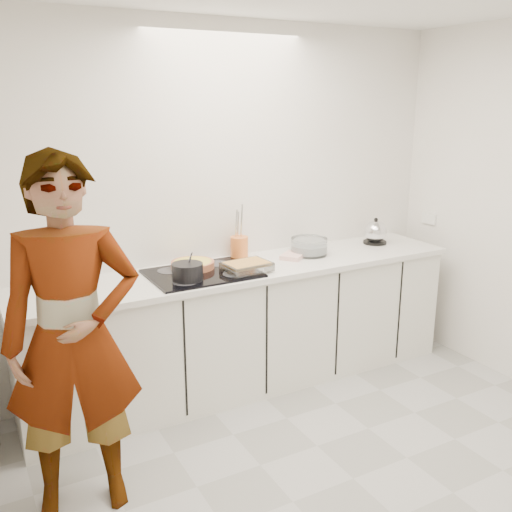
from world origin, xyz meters
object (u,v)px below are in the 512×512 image
mixing_bowl (309,247)px  utensil_crock (239,248)px  cook (73,339)px  baking_dish (247,266)px  saucepan (188,272)px  kettle (375,233)px  hob (202,273)px  tart_dish (193,264)px

mixing_bowl → utensil_crock: utensil_crock is taller
cook → baking_dish: bearing=36.3°
saucepan → utensil_crock: 0.66m
saucepan → kettle: 1.75m
baking_dish → mixing_bowl: (0.63, 0.19, 0.01)m
baking_dish → utensil_crock: bearing=71.0°
hob → cook: cook is taller
hob → kettle: size_ratio=3.34×
utensil_crock → kettle: bearing=-6.5°
kettle → baking_dish: bearing=-170.6°
baking_dish → utensil_crock: size_ratio=2.00×
tart_dish → cook: 1.29m
mixing_bowl → cook: cook is taller
saucepan → baking_dish: size_ratio=0.63×
baking_dish → cook: (-1.28, -0.60, -0.03)m
saucepan → utensil_crock: (0.55, 0.35, 0.01)m
mixing_bowl → utensil_crock: (-0.51, 0.16, 0.02)m
kettle → utensil_crock: bearing=173.5°
tart_dish → cook: (-0.98, -0.84, -0.03)m
hob → utensil_crock: size_ratio=4.38×
saucepan → baking_dish: (0.43, 0.00, -0.02)m
tart_dish → utensil_crock: (0.42, 0.11, 0.04)m
cook → saucepan: bearing=46.5°
hob → cook: bearing=-144.4°
mixing_bowl → baking_dish: bearing=-163.5°
utensil_crock → cook: bearing=-145.8°
saucepan → utensil_crock: size_ratio=1.25×
saucepan → utensil_crock: saucepan is taller
kettle → tart_dish: bearing=179.2°
tart_dish → saucepan: size_ratio=1.92×
utensil_crock → saucepan: bearing=-147.7°
baking_dish → mixing_bowl: 0.66m
hob → tart_dish: 0.13m
hob → saucepan: bearing=-143.3°
baking_dish → utensil_crock: utensil_crock is taller
saucepan → kettle: (1.73, 0.22, 0.02)m
baking_dish → cook: bearing=-154.8°
tart_dish → cook: size_ratio=0.21×
tart_dish → baking_dish: bearing=-38.2°
baking_dish → mixing_bowl: bearing=16.5°
saucepan → utensil_crock: bearing=32.3°
tart_dish → baking_dish: (0.30, -0.24, 0.01)m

